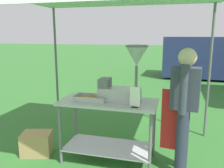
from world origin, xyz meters
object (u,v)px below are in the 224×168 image
Objects in this scene: donut_fryer at (125,79)px; menu_sign at (135,99)px; donut_tray at (91,99)px; vendor at (184,105)px; supply_crate at (37,143)px; donut_cart at (108,118)px.

menu_sign is (0.18, -0.26, -0.20)m from donut_fryer.
vendor is at bearing 0.69° from donut_tray.
donut_tray reaches higher than supply_crate.
menu_sign is 0.53× the size of supply_crate.
menu_sign is 0.62m from vendor.
donut_fryer reaches higher than vendor.
vendor reaches higher than donut_tray.
menu_sign is at bearing -3.92° from supply_crate.
supply_crate is at bearing -175.55° from donut_tray.
supply_crate is at bearing -174.13° from donut_cart.
vendor reaches higher than menu_sign.
vendor is (0.59, 0.18, -0.09)m from menu_sign.
donut_tray is at bearing -168.87° from donut_fryer.
donut_fryer is at bearing 174.49° from vendor.
donut_tray reaches higher than donut_cart.
menu_sign reaches higher than supply_crate.
donut_tray is 1.22m from vendor.
donut_tray is 0.59× the size of donut_fryer.
donut_tray is 0.27× the size of vendor.
donut_fryer is at bearing 6.78° from supply_crate.
vendor is 2.20m from supply_crate.
donut_fryer reaches higher than menu_sign.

